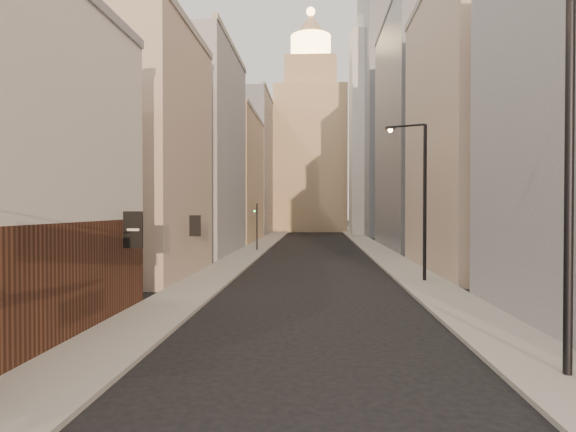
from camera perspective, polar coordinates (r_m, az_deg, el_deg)
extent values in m
cube|color=gray|center=(60.62, -2.94, -3.26)|extent=(3.00, 140.00, 0.15)
cube|color=gray|center=(60.60, 9.40, -3.27)|extent=(3.00, 140.00, 0.15)
cube|color=black|center=(20.51, -17.89, -1.56)|extent=(0.80, 0.08, 1.50)
cube|color=black|center=(30.05, -10.96, -1.15)|extent=(0.70, 0.08, 1.30)
cube|color=tan|center=(33.57, -17.98, 6.90)|extent=(8.00, 12.00, 16.00)
cube|color=gray|center=(48.95, -11.11, 7.37)|extent=(8.00, 16.00, 20.00)
cube|color=tan|center=(66.34, -7.21, 4.38)|extent=(8.00, 18.00, 17.00)
cube|color=gray|center=(86.29, -4.76, 5.90)|extent=(8.00, 20.00, 24.00)
cube|color=tan|center=(37.46, 22.09, 9.33)|extent=(8.00, 16.00, 20.00)
cube|color=gray|center=(57.01, 15.55, 9.47)|extent=(8.00, 20.00, 26.00)
cube|color=gray|center=(87.45, 15.55, 14.44)|extent=(20.00, 22.00, 50.00)
cube|color=tan|center=(97.57, 2.69, 6.50)|extent=(14.00, 14.00, 28.00)
cube|color=tan|center=(100.67, 2.70, 16.18)|extent=(10.00, 10.00, 6.00)
cylinder|color=#FFCC72|center=(102.26, 2.70, 19.15)|extent=(8.00, 8.00, 5.00)
cone|color=tan|center=(103.75, 2.71, 21.51)|extent=(7.00, 7.00, 5.00)
sphere|color=#FFCC72|center=(104.85, 2.71, 23.05)|extent=(1.80, 1.80, 1.80)
cube|color=silver|center=(84.62, 10.16, 9.40)|extent=(8.00, 8.00, 34.00)
cylinder|color=silver|center=(89.25, 10.19, 21.23)|extent=(6.00, 6.00, 3.00)
sphere|color=gray|center=(90.15, 10.19, 22.72)|extent=(4.40, 4.40, 4.40)
cylinder|color=black|center=(14.42, 30.36, 3.48)|extent=(0.23, 0.23, 10.29)
cylinder|color=black|center=(29.94, 15.91, 1.40)|extent=(0.21, 0.21, 9.49)
cylinder|color=black|center=(30.57, 13.98, 10.34)|extent=(1.99, 0.95, 0.13)
cube|color=black|center=(30.81, 12.03, 10.17)|extent=(0.62, 0.44, 0.19)
sphere|color=#FF993F|center=(30.78, 12.03, 9.92)|extent=(0.25, 0.25, 0.25)
cylinder|color=black|center=(50.26, -3.70, -1.35)|extent=(0.16, 0.16, 5.00)
imported|color=black|center=(50.22, -3.71, 0.59)|extent=(0.38, 0.38, 1.03)
sphere|color=#19E533|center=(50.25, -3.99, 0.59)|extent=(0.16, 0.16, 0.16)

